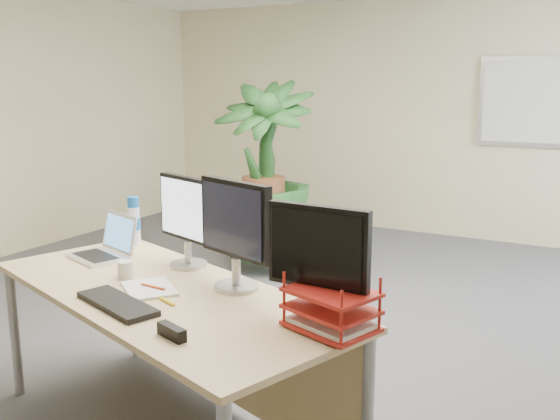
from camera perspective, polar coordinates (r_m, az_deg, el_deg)
The scene contains 17 objects.
floor at distance 4.10m, azimuth -2.96°, elevation -13.86°, with size 8.00×8.00×0.00m, color #48474C.
back_wall at distance 7.41m, azimuth 13.48°, elevation 8.18°, with size 7.00×0.04×2.70m, color beige.
whiteboard at distance 7.15m, azimuth 22.91°, elevation 9.07°, with size 1.30×0.04×0.95m.
desk at distance 3.18m, azimuth -8.82°, elevation -9.65°, with size 2.20×1.46×0.78m.
floor_plant at distance 5.79m, azimuth -1.53°, elevation 1.59°, with size 0.84×0.84×1.50m, color #133517.
monitor_left at distance 3.36m, azimuth -8.53°, elevation -0.50°, with size 0.43×0.20×0.49m.
monitor_right at distance 2.96m, azimuth -4.11°, elevation -1.62°, with size 0.46×0.22×0.53m.
monitor_dark at distance 2.54m, azimuth 3.49°, elevation -4.31°, with size 0.45×0.20×0.50m.
laptop at distance 3.70m, azimuth -15.58°, elevation -3.23°, with size 0.41×0.38×0.24m.
keyboard at distance 2.90m, azimuth -14.66°, elevation -8.27°, with size 0.47×0.16×0.03m, color black.
coffee_mug at distance 3.28m, azimuth -13.98°, elevation -5.32°, with size 0.12×0.08×0.09m.
spiral_notebook at distance 3.09m, azimuth -11.88°, elevation -7.05°, with size 0.29×0.22×0.01m, color silver.
orange_pen at distance 3.07m, azimuth -11.56°, elevation -6.87°, with size 0.01×0.01×0.15m, color #D44717.
yellow_highlighter at distance 2.89m, azimuth -10.29°, elevation -8.22°, with size 0.02×0.02×0.11m, color yellow.
water_bottle at distance 3.92m, azimuth -13.20°, elevation -1.03°, with size 0.08×0.08×0.29m.
letter_tray at distance 2.55m, azimuth 4.69°, elevation -9.34°, with size 0.41×0.35×0.16m.
stapler at distance 2.51m, azimuth -9.87°, elevation -10.92°, with size 0.15×0.04×0.05m, color black.
Camera 1 is at (1.95, -3.14, 1.77)m, focal length 40.00 mm.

